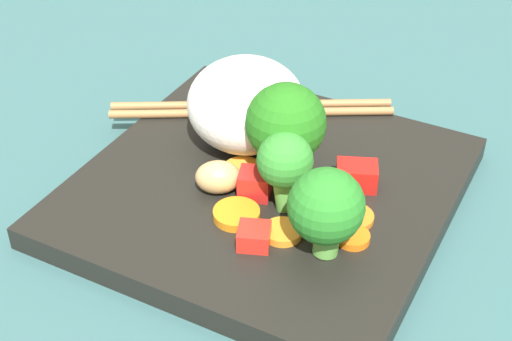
{
  "coord_description": "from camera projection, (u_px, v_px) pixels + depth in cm",
  "views": [
    {
      "loc": [
        -39.59,
        -18.25,
        34.5
      ],
      "look_at": [
        -1.7,
        -0.02,
        3.76
      ],
      "focal_mm": 52.98,
      "sensor_mm": 36.0,
      "label": 1
    }
  ],
  "objects": [
    {
      "name": "ground_plane",
      "position": [
        266.0,
        210.0,
        0.56
      ],
      "size": [
        110.0,
        110.0,
        2.0
      ],
      "primitive_type": "cube",
      "color": "#325959"
    },
    {
      "name": "square_plate",
      "position": [
        266.0,
        190.0,
        0.55
      ],
      "size": [
        26.56,
        26.56,
        1.76
      ],
      "primitive_type": "cube",
      "rotation": [
        0.0,
        0.0,
        -0.04
      ],
      "color": "black",
      "rests_on": "ground_plane"
    },
    {
      "name": "rice_mound",
      "position": [
        246.0,
        105.0,
        0.56
      ],
      "size": [
        10.58,
        10.69,
        6.99
      ],
      "primitive_type": "ellipsoid",
      "rotation": [
        0.0,
        0.0,
        2.91
      ],
      "color": "white",
      "rests_on": "square_plate"
    },
    {
      "name": "broccoli_floret_0",
      "position": [
        286.0,
        125.0,
        0.52
      ],
      "size": [
        5.67,
        5.67,
        7.54
      ],
      "color": "#61A747",
      "rests_on": "square_plate"
    },
    {
      "name": "broccoli_floret_1",
      "position": [
        285.0,
        162.0,
        0.5
      ],
      "size": [
        3.81,
        3.81,
        5.93
      ],
      "color": "#549B3B",
      "rests_on": "square_plate"
    },
    {
      "name": "broccoli_floret_2",
      "position": [
        326.0,
        208.0,
        0.46
      ],
      "size": [
        4.87,
        4.87,
        6.19
      ],
      "color": "#56993E",
      "rests_on": "square_plate"
    },
    {
      "name": "carrot_slice_0",
      "position": [
        234.0,
        213.0,
        0.51
      ],
      "size": [
        3.77,
        3.77,
        0.62
      ],
      "primitive_type": "cylinder",
      "rotation": [
        0.0,
        0.0,
        4.92
      ],
      "color": "orange",
      "rests_on": "square_plate"
    },
    {
      "name": "carrot_slice_1",
      "position": [
        310.0,
        222.0,
        0.5
      ],
      "size": [
        2.72,
        2.72,
        0.56
      ],
      "primitive_type": "cylinder",
      "rotation": [
        0.0,
        0.0,
        4.65
      ],
      "color": "orange",
      "rests_on": "square_plate"
    },
    {
      "name": "carrot_slice_2",
      "position": [
        246.0,
        167.0,
        0.55
      ],
      "size": [
        3.27,
        3.27,
        0.57
      ],
      "primitive_type": "cylinder",
      "rotation": [
        0.0,
        0.0,
        4.85
      ],
      "color": "orange",
      "rests_on": "square_plate"
    },
    {
      "name": "carrot_slice_3",
      "position": [
        353.0,
        217.0,
        0.51
      ],
      "size": [
        2.98,
        2.98,
        0.41
      ],
      "primitive_type": "cylinder",
      "rotation": [
        0.0,
        0.0,
        4.66
      ],
      "color": "orange",
      "rests_on": "square_plate"
    },
    {
      "name": "carrot_slice_4",
      "position": [
        283.0,
        232.0,
        0.5
      ],
      "size": [
        2.63,
        2.63,
        0.53
      ],
      "primitive_type": "cylinder",
      "rotation": [
        0.0,
        0.0,
        3.15
      ],
      "color": "orange",
      "rests_on": "square_plate"
    },
    {
      "name": "carrot_slice_5",
      "position": [
        353.0,
        238.0,
        0.49
      ],
      "size": [
        3.11,
        3.11,
        0.53
      ],
      "primitive_type": "cylinder",
      "rotation": [
        0.0,
        0.0,
        2.22
      ],
      "color": "orange",
      "rests_on": "square_plate"
    },
    {
      "name": "pepper_chunk_0",
      "position": [
        259.0,
        185.0,
        0.52
      ],
      "size": [
        2.54,
        2.67,
        1.94
      ],
      "primitive_type": "cube",
      "rotation": [
        0.0,
        0.0,
        1.86
      ],
      "color": "red",
      "rests_on": "square_plate"
    },
    {
      "name": "pepper_chunk_1",
      "position": [
        254.0,
        236.0,
        0.49
      ],
      "size": [
        2.61,
        2.63,
        1.34
      ],
      "primitive_type": "cube",
      "rotation": [
        0.0,
        0.0,
        1.9
      ],
      "color": "red",
      "rests_on": "square_plate"
    },
    {
      "name": "pepper_chunk_2",
      "position": [
        357.0,
        176.0,
        0.53
      ],
      "size": [
        2.98,
        3.44,
        1.8
      ],
      "primitive_type": "cube",
      "rotation": [
        0.0,
        0.0,
        5.07
      ],
      "color": "red",
      "rests_on": "square_plate"
    },
    {
      "name": "chicken_piece_0",
      "position": [
        314.0,
        184.0,
        0.53
      ],
      "size": [
        3.34,
        3.45,
        1.68
      ],
      "primitive_type": "ellipsoid",
      "rotation": [
        0.0,
        0.0,
        5.21
      ],
      "color": "tan",
      "rests_on": "square_plate"
    },
    {
      "name": "chicken_piece_2",
      "position": [
        218.0,
        177.0,
        0.53
      ],
      "size": [
        3.58,
        3.97,
        2.38
      ],
      "primitive_type": "ellipsoid",
      "rotation": [
        0.0,
        0.0,
        2.03
      ],
      "color": "tan",
      "rests_on": "square_plate"
    },
    {
      "name": "chopstick_pair",
      "position": [
        252.0,
        109.0,
        0.62
      ],
      "size": [
        12.25,
        21.47,
        0.68
      ],
      "rotation": [
        0.0,
        0.0,
        2.04
      ],
      "color": "#9E6E3F",
      "rests_on": "square_plate"
    }
  ]
}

